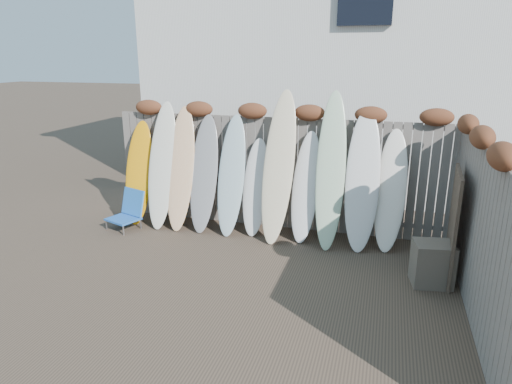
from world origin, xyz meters
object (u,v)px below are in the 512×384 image
(beach_chair, at_px, (128,211))
(surfboard_0, at_px, (139,173))
(lattice_panel, at_px, (453,226))
(wooden_crate, at_px, (432,264))

(beach_chair, xyz_separation_m, surfboard_0, (0.04, 0.41, 0.61))
(lattice_panel, xyz_separation_m, surfboard_0, (-5.35, 0.89, 0.16))
(wooden_crate, xyz_separation_m, surfboard_0, (-5.11, 1.17, 0.63))
(beach_chair, distance_m, lattice_panel, 5.42)
(surfboard_0, bearing_deg, wooden_crate, -16.07)
(wooden_crate, bearing_deg, beach_chair, 171.58)
(beach_chair, distance_m, surfboard_0, 0.74)
(beach_chair, distance_m, wooden_crate, 5.20)
(beach_chair, height_order, wooden_crate, beach_chair)
(wooden_crate, bearing_deg, surfboard_0, 167.11)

